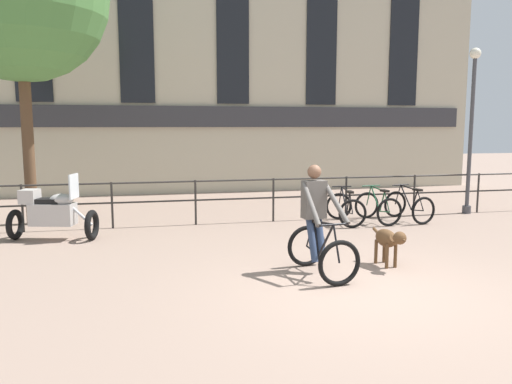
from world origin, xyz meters
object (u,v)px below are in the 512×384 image
(street_lamp, at_px, (471,122))
(parked_bicycle_mid_right, at_px, (409,206))
(parked_motorcycle, at_px, (52,213))
(cyclist_with_bike, at_px, (318,225))
(dog, at_px, (389,240))
(parked_bicycle_near_lamp, at_px, (346,209))
(parked_bicycle_mid_left, at_px, (378,207))

(street_lamp, bearing_deg, parked_bicycle_mid_right, -163.29)
(parked_motorcycle, height_order, street_lamp, street_lamp)
(cyclist_with_bike, relative_size, dog, 1.86)
(cyclist_with_bike, bearing_deg, parked_bicycle_near_lamp, 54.47)
(parked_bicycle_mid_left, relative_size, street_lamp, 0.27)
(dog, xyz_separation_m, parked_bicycle_mid_right, (2.38, 3.55, -0.10))
(cyclist_with_bike, distance_m, dog, 1.29)
(parked_bicycle_near_lamp, distance_m, street_lamp, 4.25)
(cyclist_with_bike, distance_m, street_lamp, 7.27)
(cyclist_with_bike, xyz_separation_m, parked_bicycle_near_lamp, (1.99, 3.63, -0.41))
(parked_bicycle_near_lamp, bearing_deg, parked_motorcycle, 7.48)
(parked_motorcycle, xyz_separation_m, parked_bicycle_mid_right, (8.10, 0.28, -0.20))
(cyclist_with_bike, bearing_deg, street_lamp, 29.96)
(cyclist_with_bike, xyz_separation_m, parked_motorcycle, (-4.47, 3.35, -0.20))
(dog, height_order, parked_bicycle_near_lamp, parked_bicycle_near_lamp)
(parked_bicycle_near_lamp, bearing_deg, parked_bicycle_mid_right, -174.98)
(cyclist_with_bike, height_order, parked_bicycle_mid_left, cyclist_with_bike)
(parked_motorcycle, distance_m, parked_bicycle_near_lamp, 6.46)
(dog, bearing_deg, parked_bicycle_mid_left, 59.50)
(street_lamp, bearing_deg, cyclist_with_bike, -143.20)
(cyclist_with_bike, height_order, street_lamp, street_lamp)
(parked_motorcycle, distance_m, parked_bicycle_mid_left, 7.29)
(parked_bicycle_mid_left, height_order, street_lamp, street_lamp)
(cyclist_with_bike, bearing_deg, parked_bicycle_mid_left, 45.42)
(dog, distance_m, street_lamp, 6.37)
(parked_bicycle_near_lamp, height_order, street_lamp, street_lamp)
(parked_bicycle_mid_left, bearing_deg, dog, 62.31)
(cyclist_with_bike, bearing_deg, parked_bicycle_mid_right, 38.14)
(parked_bicycle_near_lamp, relative_size, parked_bicycle_mid_left, 1.01)
(dog, bearing_deg, parked_bicycle_near_lamp, 71.52)
(cyclist_with_bike, height_order, parked_bicycle_mid_right, cyclist_with_bike)
(parked_bicycle_near_lamp, distance_m, parked_bicycle_mid_left, 0.82)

